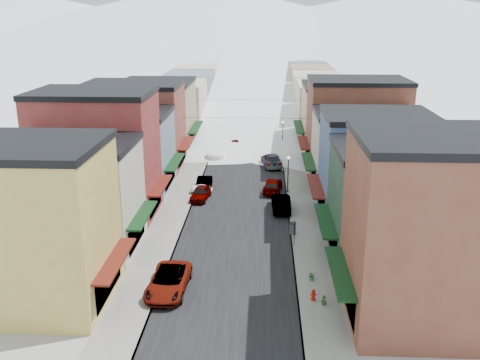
# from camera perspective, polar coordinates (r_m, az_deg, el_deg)

# --- Properties ---
(ground) EXTENTS (600.00, 600.00, 0.00)m
(ground) POSITION_cam_1_polar(r_m,az_deg,el_deg) (34.96, -1.99, -16.43)
(ground) COLOR gray
(ground) RESTS_ON ground
(road) EXTENTS (10.00, 160.00, 0.01)m
(road) POSITION_cam_1_polar(r_m,az_deg,el_deg) (91.02, 1.04, 5.21)
(road) COLOR black
(road) RESTS_ON ground
(sidewalk_left) EXTENTS (3.20, 160.00, 0.15)m
(sidewalk_left) POSITION_cam_1_polar(r_m,az_deg,el_deg) (91.43, -3.12, 5.28)
(sidewalk_left) COLOR gray
(sidewalk_left) RESTS_ON ground
(sidewalk_right) EXTENTS (3.20, 160.00, 0.15)m
(sidewalk_right) POSITION_cam_1_polar(r_m,az_deg,el_deg) (91.07, 5.21, 5.19)
(sidewalk_right) COLOR gray
(sidewalk_right) RESTS_ON ground
(curb_left) EXTENTS (0.10, 160.00, 0.15)m
(curb_left) POSITION_cam_1_polar(r_m,az_deg,el_deg) (91.29, -2.15, 5.28)
(curb_left) COLOR slate
(curb_left) RESTS_ON ground
(curb_right) EXTENTS (0.10, 160.00, 0.15)m
(curb_right) POSITION_cam_1_polar(r_m,az_deg,el_deg) (91.01, 4.23, 5.20)
(curb_right) COLOR slate
(curb_right) RESTS_ON ground
(bldg_l_yellow) EXTENTS (11.30, 8.70, 11.50)m
(bldg_l_yellow) POSITION_cam_1_polar(r_m,az_deg,el_deg) (38.96, -21.38, -4.42)
(bldg_l_yellow) COLOR gold
(bldg_l_yellow) RESTS_ON ground
(bldg_l_cream) EXTENTS (11.30, 8.20, 9.50)m
(bldg_l_cream) POSITION_cam_1_polar(r_m,az_deg,el_deg) (46.66, -17.16, -1.70)
(bldg_l_cream) COLOR beige
(bldg_l_cream) RESTS_ON ground
(bldg_l_brick_near) EXTENTS (12.30, 8.20, 12.50)m
(bldg_l_brick_near) POSITION_cam_1_polar(r_m,az_deg,el_deg) (53.63, -15.02, 2.64)
(bldg_l_brick_near) COLOR maroon
(bldg_l_brick_near) RESTS_ON ground
(bldg_l_grayblue) EXTENTS (11.30, 9.20, 9.00)m
(bldg_l_grayblue) POSITION_cam_1_polar(r_m,az_deg,el_deg) (61.82, -12.14, 3.12)
(bldg_l_grayblue) COLOR gray
(bldg_l_grayblue) RESTS_ON ground
(bldg_l_brick_far) EXTENTS (13.30, 9.20, 11.00)m
(bldg_l_brick_far) POSITION_cam_1_polar(r_m,az_deg,el_deg) (70.34, -11.18, 5.75)
(bldg_l_brick_far) COLOR brown
(bldg_l_brick_far) RESTS_ON ground
(bldg_l_tan) EXTENTS (11.30, 11.20, 10.00)m
(bldg_l_tan) POSITION_cam_1_polar(r_m,az_deg,el_deg) (79.79, -8.78, 6.90)
(bldg_l_tan) COLOR #9C8767
(bldg_l_tan) RESTS_ON ground
(bldg_r_brick_near) EXTENTS (12.30, 9.20, 12.50)m
(bldg_r_brick_near) POSITION_cam_1_polar(r_m,az_deg,el_deg) (36.29, 20.49, -5.08)
(bldg_r_brick_near) COLOR brown
(bldg_r_brick_near) RESTS_ON ground
(bldg_r_green) EXTENTS (11.30, 9.20, 9.50)m
(bldg_r_green) POSITION_cam_1_polar(r_m,az_deg,el_deg) (44.75, 16.33, -2.45)
(bldg_r_green) COLOR #1D3C28
(bldg_r_green) RESTS_ON ground
(bldg_r_blue) EXTENTS (11.30, 9.20, 10.50)m
(bldg_r_blue) POSITION_cam_1_polar(r_m,az_deg,el_deg) (52.96, 14.21, 1.39)
(bldg_r_blue) COLOR #3D588A
(bldg_r_blue) RESTS_ON ground
(bldg_r_cream) EXTENTS (12.30, 9.20, 9.00)m
(bldg_r_cream) POSITION_cam_1_polar(r_m,az_deg,el_deg) (61.78, 13.03, 3.05)
(bldg_r_cream) COLOR beige
(bldg_r_cream) RESTS_ON ground
(bldg_r_brick_far) EXTENTS (13.30, 9.20, 11.50)m
(bldg_r_brick_far) POSITION_cam_1_polar(r_m,az_deg,el_deg) (70.23, 12.26, 5.88)
(bldg_r_brick_far) COLOR brown
(bldg_r_brick_far) RESTS_ON ground
(bldg_r_tan) EXTENTS (11.30, 11.20, 9.50)m
(bldg_r_tan) POSITION_cam_1_polar(r_m,az_deg,el_deg) (79.97, 10.37, 6.66)
(bldg_r_tan) COLOR tan
(bldg_r_tan) RESTS_ON ground
(distant_blocks) EXTENTS (34.00, 55.00, 8.00)m
(distant_blocks) POSITION_cam_1_polar(r_m,az_deg,el_deg) (112.97, 1.40, 9.69)
(distant_blocks) COLOR gray
(distant_blocks) RESTS_ON ground
(mountain_ridge) EXTENTS (670.00, 340.00, 34.00)m
(mountain_ridge) POSITION_cam_1_polar(r_m,az_deg,el_deg) (306.87, -1.49, 16.64)
(mountain_ridge) COLOR silver
(mountain_ridge) RESTS_ON ground
(overhead_cables) EXTENTS (16.40, 15.04, 0.04)m
(overhead_cables) POSITION_cam_1_polar(r_m,az_deg,el_deg) (77.56, 0.79, 7.69)
(overhead_cables) COLOR black
(overhead_cables) RESTS_ON ground
(car_white_suv) EXTENTS (2.90, 5.92, 1.62)m
(car_white_suv) POSITION_cam_1_polar(r_m,az_deg,el_deg) (39.82, -7.64, -10.66)
(car_white_suv) COLOR silver
(car_white_suv) RESTS_ON ground
(car_silver_sedan) EXTENTS (2.29, 4.47, 1.46)m
(car_silver_sedan) POSITION_cam_1_polar(r_m,az_deg,el_deg) (57.98, -4.22, -1.39)
(car_silver_sedan) COLOR #ACAEB4
(car_silver_sedan) RESTS_ON ground
(car_dark_hatch) EXTENTS (1.57, 4.46, 1.47)m
(car_dark_hatch) POSITION_cam_1_polar(r_m,az_deg,el_deg) (60.91, -3.88, -0.43)
(car_dark_hatch) COLOR black
(car_dark_hatch) RESTS_ON ground
(car_silver_wagon) EXTENTS (2.17, 4.79, 1.36)m
(car_silver_wagon) POSITION_cam_1_polar(r_m,az_deg,el_deg) (82.37, -2.15, 4.35)
(car_silver_wagon) COLOR #A2A5AB
(car_silver_wagon) RESTS_ON ground
(car_green_sedan) EXTENTS (1.94, 5.11, 1.67)m
(car_green_sedan) POSITION_cam_1_polar(r_m,az_deg,el_deg) (54.82, 4.39, -2.42)
(car_green_sedan) COLOR black
(car_green_sedan) RESTS_ON ground
(car_gray_suv) EXTENTS (2.49, 4.99, 1.64)m
(car_gray_suv) POSITION_cam_1_polar(r_m,az_deg,el_deg) (60.32, 3.53, -0.53)
(car_gray_suv) COLOR gray
(car_gray_suv) RESTS_ON ground
(car_black_sedan) EXTENTS (3.04, 6.02, 1.68)m
(car_black_sedan) POSITION_cam_1_polar(r_m,az_deg,el_deg) (70.40, 3.39, 2.16)
(car_black_sedan) COLOR black
(car_black_sedan) RESTS_ON ground
(car_lane_silver) EXTENTS (1.65, 4.05, 1.38)m
(car_lane_silver) POSITION_cam_1_polar(r_m,az_deg,el_deg) (79.14, -0.55, 3.82)
(car_lane_silver) COLOR #A1A3A9
(car_lane_silver) RESTS_ON ground
(car_lane_white) EXTENTS (2.58, 5.36, 1.47)m
(car_lane_white) POSITION_cam_1_polar(r_m,az_deg,el_deg) (97.79, 1.86, 6.51)
(car_lane_white) COLOR silver
(car_lane_white) RESTS_ON ground
(fire_hydrant) EXTENTS (0.48, 0.36, 0.82)m
(fire_hydrant) POSITION_cam_1_polar(r_m,az_deg,el_deg) (38.66, 7.83, -12.07)
(fire_hydrant) COLOR #AD1409
(fire_hydrant) RESTS_ON sidewalk_right
(parking_sign) EXTENTS (0.12, 0.30, 2.29)m
(parking_sign) POSITION_cam_1_polar(r_m,az_deg,el_deg) (46.28, 5.81, -5.47)
(parking_sign) COLOR black
(parking_sign) RESTS_ON sidewalk_right
(trash_can) EXTENTS (0.64, 0.64, 1.08)m
(trash_can) POSITION_cam_1_polar(r_m,az_deg,el_deg) (48.93, 5.64, -5.16)
(trash_can) COLOR #5C5F61
(trash_can) RESTS_ON sidewalk_right
(streetlamp_near) EXTENTS (0.34, 0.34, 4.15)m
(streetlamp_near) POSITION_cam_1_polar(r_m,az_deg,el_deg) (59.42, 5.16, 1.12)
(streetlamp_near) COLOR black
(streetlamp_near) RESTS_ON sidewalk_right
(streetlamp_far) EXTENTS (0.33, 0.33, 4.01)m
(streetlamp_far) POSITION_cam_1_polar(r_m,az_deg,el_deg) (79.17, 4.58, 5.24)
(streetlamp_far) COLOR black
(streetlamp_far) RESTS_ON sidewalk_right
(planter_near) EXTENTS (0.64, 0.57, 0.67)m
(planter_near) POSITION_cam_1_polar(r_m,az_deg,el_deg) (41.27, 7.68, -10.09)
(planter_near) COLOR #347439
(planter_near) RESTS_ON sidewalk_right
(planter_far) EXTENTS (0.50, 0.50, 0.66)m
(planter_far) POSITION_cam_1_polar(r_m,az_deg,el_deg) (38.25, 8.92, -12.55)
(planter_far) COLOR #375A29
(planter_far) RESTS_ON sidewalk_right
(snow_pile_near) EXTENTS (2.56, 2.78, 1.09)m
(snow_pile_near) POSITION_cam_1_polar(r_m,az_deg,el_deg) (41.16, -7.25, -10.10)
(snow_pile_near) COLOR white
(snow_pile_near) RESTS_ON ground
(snow_pile_mid) EXTENTS (2.51, 2.74, 1.06)m
(snow_pile_mid) POSITION_cam_1_polar(r_m,az_deg,el_deg) (59.78, -4.11, -1.02)
(snow_pile_mid) COLOR white
(snow_pile_mid) RESTS_ON ground
(snow_pile_far) EXTENTS (2.63, 2.82, 1.11)m
(snow_pile_far) POSITION_cam_1_polar(r_m,az_deg,el_deg) (73.43, -2.73, 2.57)
(snow_pile_far) COLOR white
(snow_pile_far) RESTS_ON ground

